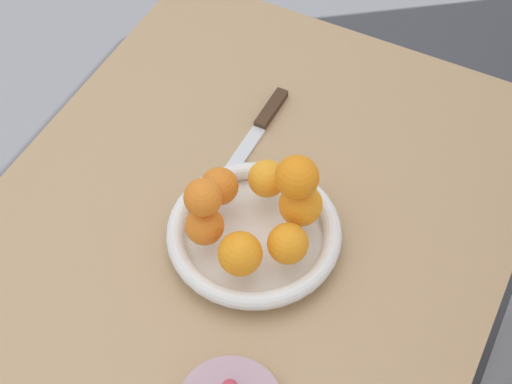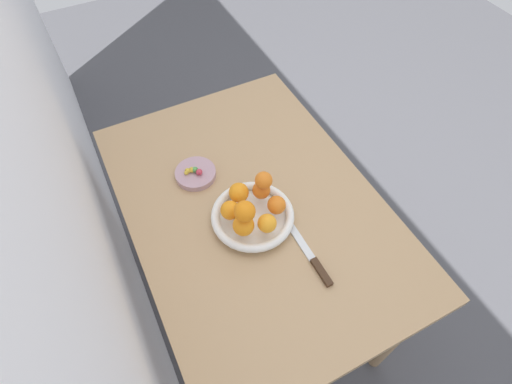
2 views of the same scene
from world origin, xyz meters
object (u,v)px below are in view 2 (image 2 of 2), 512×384
object	(u,v)px
orange_6	(245,211)
candy_ball_0	(195,170)
fruit_bowl	(253,216)
knife	(310,255)
candy_ball_4	(192,170)
orange_1	(243,225)
orange_7	(264,180)
candy_ball_1	(199,172)
candy_ball_2	(188,171)
dining_table	(253,219)
candy_ball_3	(186,173)
orange_5	(239,193)
candy_dish	(196,174)
orange_0	(230,210)
orange_2	(267,223)
orange_4	(261,190)
orange_3	(277,205)

from	to	relation	value
orange_6	candy_ball_0	world-z (taller)	orange_6
fruit_bowl	knife	xyz separation A→B (m)	(-0.18, -0.09, -0.02)
candy_ball_4	knife	distance (m)	0.47
orange_1	orange_7	size ratio (longest dim) A/B	1.18
candy_ball_1	candy_ball_4	world-z (taller)	candy_ball_1
candy_ball_1	candy_ball_2	size ratio (longest dim) A/B	1.17
dining_table	candy_ball_3	size ratio (longest dim) A/B	76.77
orange_5	candy_dish	bearing A→B (deg)	23.55
orange_6	candy_ball_0	size ratio (longest dim) A/B	3.09
orange_0	candy_ball_3	distance (m)	0.23
orange_1	knife	bearing A→B (deg)	-134.15
orange_2	orange_5	distance (m)	0.14
orange_6	candy_ball_4	xyz separation A→B (m)	(0.29, 0.06, -0.10)
candy_dish	orange_2	world-z (taller)	orange_2
orange_0	orange_2	distance (m)	0.12
candy_dish	orange_4	xyz separation A→B (m)	(-0.20, -0.14, 0.06)
candy_ball_1	orange_2	bearing A→B (deg)	-162.13
orange_1	candy_ball_1	distance (m)	0.28
orange_7	orange_2	bearing A→B (deg)	157.79
orange_4	orange_7	xyz separation A→B (m)	(-0.01, -0.00, 0.05)
orange_4	candy_ball_1	size ratio (longest dim) A/B	2.59
candy_dish	candy_ball_3	bearing A→B (deg)	84.92
orange_4	orange_1	bearing A→B (deg)	131.08
orange_3	fruit_bowl	bearing A→B (deg)	71.08
candy_ball_3	orange_0	bearing A→B (deg)	-165.78
candy_dish	candy_ball_2	distance (m)	0.03
orange_4	candy_ball_3	world-z (taller)	orange_4
orange_1	candy_ball_3	world-z (taller)	orange_1
orange_7	candy_ball_1	xyz separation A→B (m)	(0.19, 0.14, -0.09)
orange_7	knife	size ratio (longest dim) A/B	0.20
orange_2	candy_ball_1	bearing A→B (deg)	17.87
candy_ball_4	orange_0	bearing A→B (deg)	-170.71
dining_table	candy_dish	bearing A→B (deg)	32.36
candy_dish	orange_3	size ratio (longest dim) A/B	2.42
orange_5	candy_ball_4	distance (m)	0.20
orange_7	candy_ball_2	xyz separation A→B (m)	(0.21, 0.17, -0.09)
candy_ball_4	knife	bearing A→B (deg)	-155.95
orange_3	candy_ball_2	size ratio (longest dim) A/B	3.05
candy_dish	knife	xyz separation A→B (m)	(-0.43, -0.18, -0.01)
orange_6	candy_ball_0	distance (m)	0.30
candy_dish	orange_3	bearing A→B (deg)	-149.35
orange_0	knife	bearing A→B (deg)	-142.87
fruit_bowl	candy_ball_0	xyz separation A→B (m)	(0.24, 0.09, 0.01)
orange_3	orange_5	bearing A→B (deg)	41.99
candy_ball_3	candy_dish	bearing A→B (deg)	-95.08
fruit_bowl	candy_ball_4	bearing A→B (deg)	21.93
candy_dish	orange_0	bearing A→B (deg)	-172.98
orange_6	candy_ball_2	size ratio (longest dim) A/B	3.33
candy_dish	candy_ball_0	world-z (taller)	candy_ball_0
candy_ball_3	knife	size ratio (longest dim) A/B	0.06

